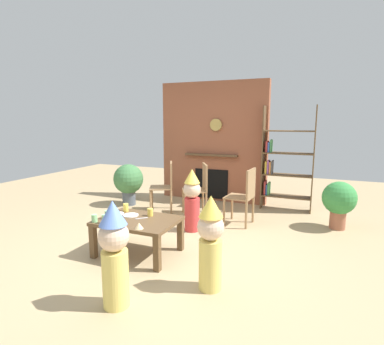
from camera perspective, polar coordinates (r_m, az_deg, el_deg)
ground_plane at (r=4.13m, az=-4.17°, el=-13.71°), size 12.00×12.00×0.00m
brick_fireplace_feature at (r=6.33m, az=3.96°, el=5.57°), size 2.20×0.28×2.40m
bookshelf at (r=5.86m, az=16.49°, el=1.73°), size 0.90×0.28×1.90m
coffee_table at (r=3.88m, az=-10.00°, el=-9.51°), size 0.96×0.70×0.44m
paper_cup_near_left at (r=4.20m, az=-12.16°, el=-6.36°), size 0.07×0.07×0.11m
paper_cup_near_right at (r=3.94m, az=-15.36°, el=-7.55°), size 0.07×0.07×0.10m
paper_cup_center at (r=3.96m, az=-7.74°, el=-7.29°), size 0.07×0.07×0.09m
paper_cup_far_left at (r=3.87m, az=-17.61°, el=-8.07°), size 0.07×0.07×0.09m
paper_cup_far_right at (r=3.78m, az=-15.87°, el=-8.28°), size 0.06×0.06×0.11m
paper_plate_front at (r=4.01m, az=-11.26°, el=-7.76°), size 0.19×0.19×0.01m
paper_plate_rear at (r=4.11m, az=-13.60°, el=-7.42°), size 0.16×0.16×0.01m
birthday_cake_slice at (r=3.53m, az=-9.80°, el=-9.66°), size 0.10×0.10×0.07m
table_fork at (r=3.88m, az=-9.31°, el=-8.36°), size 0.12×0.12×0.01m
child_with_cone_hat at (r=2.84m, az=-14.18°, el=-14.00°), size 0.27×0.27×0.97m
child_in_pink at (r=3.03m, az=3.45°, el=-12.45°), size 0.26×0.26×0.94m
child_by_the_chairs at (r=4.58m, az=0.00°, el=-4.82°), size 0.26×0.26×0.94m
dining_chair_left at (r=5.57m, az=-4.81°, el=-2.06°), size 0.53×0.53×0.90m
dining_chair_middle at (r=5.34m, az=1.42°, el=-2.55°), size 0.54×0.54×0.90m
dining_chair_right at (r=4.89m, az=9.75°, el=-3.82°), size 0.43×0.43×0.90m
potted_plant_tall at (r=5.17m, az=25.58°, el=-4.65°), size 0.50×0.50×0.73m
potted_plant_short at (r=6.11m, az=-11.69°, el=-1.47°), size 0.57×0.57×0.80m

